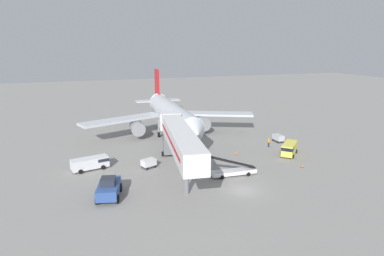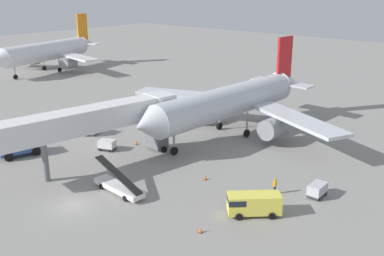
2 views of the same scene
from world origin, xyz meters
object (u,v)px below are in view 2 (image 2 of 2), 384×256
object	(u,v)px
airplane_at_gate	(232,102)
jet_bridge	(97,120)
airplane_background	(49,51)
belt_loader_truck	(119,186)
safety_cone_charlie	(201,230)
safety_cone_bravo	(136,142)
service_van_mid_center	(83,126)
ground_crew_worker_foreground	(275,185)
service_van_far_left	(252,203)
baggage_cart_mid_right	(107,145)
pushback_tug	(19,146)
baggage_cart_outer_right	(317,190)
safety_cone_alpha	(205,177)

from	to	relation	value
airplane_at_gate	jet_bridge	distance (m)	20.69
airplane_at_gate	airplane_background	world-z (taller)	airplane_background
belt_loader_truck	safety_cone_charlie	world-z (taller)	belt_loader_truck
belt_loader_truck	safety_cone_bravo	world-z (taller)	belt_loader_truck
service_van_mid_center	safety_cone_charlie	bearing A→B (deg)	-17.65
ground_crew_worker_foreground	safety_cone_charlie	size ratio (longest dim) A/B	3.37
airplane_at_gate	service_van_mid_center	bearing A→B (deg)	-139.95
service_van_far_left	airplane_background	bearing A→B (deg)	160.60
service_van_mid_center	baggage_cart_mid_right	bearing A→B (deg)	-14.79
airplane_at_gate	pushback_tug	distance (m)	29.23
service_van_mid_center	ground_crew_worker_foreground	world-z (taller)	service_van_mid_center
pushback_tug	baggage_cart_outer_right	bearing A→B (deg)	22.87
pushback_tug	safety_cone_alpha	distance (m)	24.65
service_van_far_left	baggage_cart_mid_right	xyz separation A→B (m)	(-24.23, 1.96, -0.44)
baggage_cart_outer_right	safety_cone_alpha	size ratio (longest dim) A/B	3.96
airplane_at_gate	jet_bridge	world-z (taller)	airplane_at_gate
belt_loader_truck	pushback_tug	bearing A→B (deg)	-175.57
service_van_far_left	safety_cone_charlie	size ratio (longest dim) A/B	9.11
baggage_cart_outer_right	belt_loader_truck	bearing A→B (deg)	-141.21
pushback_tug	service_van_far_left	xyz separation A→B (m)	(31.05, 6.65, -0.07)
airplane_at_gate	safety_cone_charlie	xyz separation A→B (m)	(14.48, -23.89, -4.58)
service_van_far_left	safety_cone_charlie	world-z (taller)	service_van_far_left
jet_bridge	baggage_cart_outer_right	size ratio (longest dim) A/B	10.33
airplane_at_gate	safety_cone_bravo	bearing A→B (deg)	-119.72
service_van_far_left	safety_cone_charlie	distance (m)	6.00
safety_cone_alpha	safety_cone_charlie	size ratio (longest dim) A/B	1.09
baggage_cart_outer_right	airplane_background	xyz separation A→B (m)	(-81.75, 20.14, 4.18)
service_van_far_left	service_van_mid_center	xyz separation A→B (m)	(-32.69, 4.19, -0.14)
baggage_cart_outer_right	airplane_background	distance (m)	84.29
baggage_cart_outer_right	safety_cone_charlie	world-z (taller)	baggage_cart_outer_right
jet_bridge	pushback_tug	world-z (taller)	jet_bridge
baggage_cart_outer_right	service_van_mid_center	bearing A→B (deg)	-174.45
jet_bridge	ground_crew_worker_foreground	size ratio (longest dim) A/B	13.19
belt_loader_truck	jet_bridge	bearing A→B (deg)	156.04
ground_crew_worker_foreground	airplane_background	size ratio (longest dim) A/B	0.06
safety_cone_alpha	safety_cone_bravo	distance (m)	14.78
airplane_at_gate	safety_cone_charlie	world-z (taller)	airplane_at_gate
safety_cone_alpha	safety_cone_charlie	world-z (taller)	safety_cone_alpha
belt_loader_truck	service_van_far_left	world-z (taller)	belt_loader_truck
baggage_cart_mid_right	airplane_background	xyz separation A→B (m)	(-54.67, 25.83, 4.19)
jet_bridge	safety_cone_alpha	world-z (taller)	jet_bridge
service_van_far_left	baggage_cart_outer_right	world-z (taller)	service_van_far_left
service_van_mid_center	safety_cone_bravo	bearing A→B (deg)	10.36
baggage_cart_outer_right	airplane_background	world-z (taller)	airplane_background
belt_loader_truck	service_van_mid_center	xyz separation A→B (m)	(-19.47, 9.47, 0.31)
ground_crew_worker_foreground	belt_loader_truck	bearing A→B (deg)	-139.71
pushback_tug	belt_loader_truck	bearing A→B (deg)	4.43
safety_cone_bravo	safety_cone_charlie	world-z (taller)	safety_cone_bravo
jet_bridge	pushback_tug	xyz separation A→B (m)	(-10.45, -4.66, -4.43)
baggage_cart_mid_right	safety_cone_charlie	xyz separation A→B (m)	(22.65, -7.67, -0.51)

